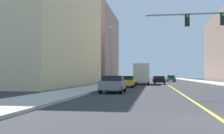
{
  "coord_description": "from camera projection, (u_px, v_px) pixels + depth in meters",
  "views": [
    {
      "loc": [
        -2.22,
        -8.54,
        1.47
      ],
      "look_at": [
        -6.16,
        16.32,
        2.28
      ],
      "focal_mm": 42.02,
      "sensor_mm": 36.0,
      "label": 1
    }
  ],
  "objects": [
    {
      "name": "car_black",
      "position": [
        160.0,
        80.0,
        43.67
      ],
      "size": [
        1.99,
        4.22,
        1.36
      ],
      "rotation": [
        0.0,
        0.0,
        -0.03
      ],
      "color": "black",
      "rests_on": "ground"
    },
    {
      "name": "ground",
      "position": [
        165.0,
        83.0,
        49.5
      ],
      "size": [
        192.0,
        192.0,
        0.0
      ],
      "primitive_type": "plane",
      "color": "#2D2D30"
    },
    {
      "name": "delivery_truck",
      "position": [
        142.0,
        74.0,
        42.44
      ],
      "size": [
        2.46,
        7.33,
        3.31
      ],
      "rotation": [
        0.0,
        0.0,
        0.01
      ],
      "color": "silver",
      "rests_on": "ground"
    },
    {
      "name": "sidewalk_right",
      "position": [
        215.0,
        83.0,
        48.1
      ],
      "size": [
        3.57,
        168.0,
        0.15
      ],
      "primitive_type": "cube",
      "color": "beige",
      "rests_on": "ground"
    },
    {
      "name": "car_red",
      "position": [
        157.0,
        79.0,
        60.22
      ],
      "size": [
        2.0,
        4.56,
        1.34
      ],
      "rotation": [
        0.0,
        0.0,
        -0.01
      ],
      "color": "red",
      "rests_on": "ground"
    },
    {
      "name": "building_left_near",
      "position": [
        36.0,
        24.0,
        38.41
      ],
      "size": [
        14.09,
        27.3,
        17.92
      ],
      "primitive_type": "cube",
      "color": "beige",
      "rests_on": "ground"
    },
    {
      "name": "car_yellow",
      "position": [
        126.0,
        81.0,
        32.4
      ],
      "size": [
        1.94,
        4.3,
        1.41
      ],
      "rotation": [
        0.0,
        0.0,
        3.14
      ],
      "color": "gold",
      "rests_on": "ground"
    },
    {
      "name": "sidewalk_left",
      "position": [
        118.0,
        83.0,
        50.9
      ],
      "size": [
        3.57,
        168.0,
        0.15
      ],
      "primitive_type": "cube",
      "color": "#B2ADA3",
      "rests_on": "ground"
    },
    {
      "name": "lane_marking_center",
      "position": [
        165.0,
        83.0,
        49.5
      ],
      "size": [
        0.16,
        144.0,
        0.01
      ],
      "primitive_type": "cube",
      "color": "yellow",
      "rests_on": "ground"
    },
    {
      "name": "street_lamp",
      "position": [
        111.0,
        53.0,
        33.99
      ],
      "size": [
        0.56,
        0.28,
        7.69
      ],
      "color": "gray",
      "rests_on": "sidewalk_left"
    },
    {
      "name": "car_gray",
      "position": [
        113.0,
        84.0,
        22.42
      ],
      "size": [
        1.88,
        4.32,
        1.45
      ],
      "rotation": [
        0.0,
        0.0,
        3.15
      ],
      "color": "slate",
      "rests_on": "ground"
    },
    {
      "name": "car_green",
      "position": [
        171.0,
        78.0,
        60.21
      ],
      "size": [
        1.94,
        4.11,
        1.49
      ],
      "rotation": [
        0.0,
        0.0,
        0.04
      ],
      "color": "#196638",
      "rests_on": "ground"
    },
    {
      "name": "building_left_far",
      "position": [
        84.0,
        47.0,
        67.24
      ],
      "size": [
        15.19,
        22.07,
        17.48
      ],
      "primitive_type": "cube",
      "color": "gray",
      "rests_on": "ground"
    }
  ]
}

